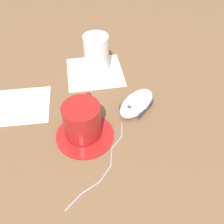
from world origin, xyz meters
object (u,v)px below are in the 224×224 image
at_px(drinking_glass, 96,54).
at_px(saucer, 85,135).
at_px(coffee_cup, 82,119).
at_px(computer_mouse, 137,103).

bearing_deg(drinking_glass, saucer, 103.40).
distance_m(coffee_cup, drinking_glass, 0.23).
bearing_deg(computer_mouse, drinking_glass, -38.87).
height_order(saucer, coffee_cup, coffee_cup).
distance_m(saucer, drinking_glass, 0.25).
relative_size(coffee_cup, drinking_glass, 1.08).
xyz_separation_m(computer_mouse, drinking_glass, (0.14, -0.12, 0.04)).
distance_m(saucer, coffee_cup, 0.04).
bearing_deg(coffee_cup, computer_mouse, -129.66).
xyz_separation_m(saucer, drinking_glass, (0.06, -0.23, 0.05)).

